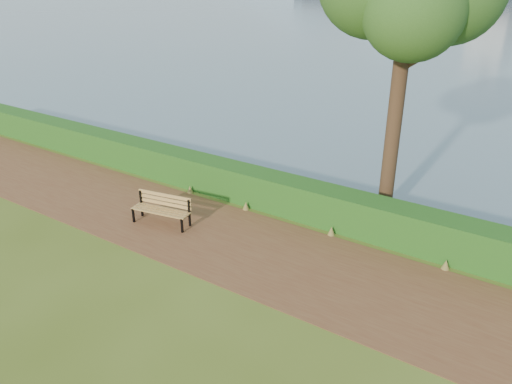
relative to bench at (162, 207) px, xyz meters
The scene contains 4 objects.
ground 2.55m from the bench, ahead, with size 140.00×140.00×0.00m, color #475819.
path 2.55m from the bench, ahead, with size 40.00×3.40×0.01m, color brown.
hedge 3.52m from the bench, 44.64° to the left, with size 32.00×0.85×1.00m, color #184C15.
bench is the anchor object (origin of this frame).
Camera 1 is at (6.29, -8.50, 6.35)m, focal length 35.00 mm.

